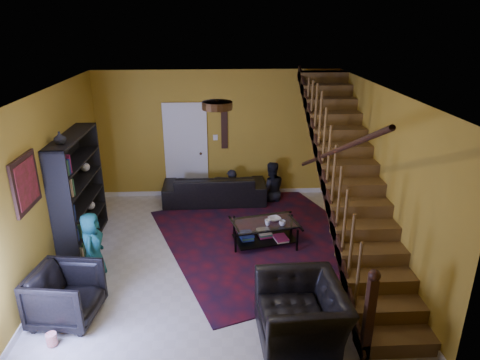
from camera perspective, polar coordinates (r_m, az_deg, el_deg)
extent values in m
plane|color=beige|center=(7.40, -2.68, -10.13)|extent=(5.50, 5.50, 0.00)
plane|color=#B18B27|center=(9.41, -3.00, 6.02)|extent=(5.20, 0.00, 5.20)
plane|color=#B18B27|center=(4.33, -2.60, -13.04)|extent=(5.20, 0.00, 5.20)
plane|color=#B18B27|center=(7.27, -23.83, -0.36)|extent=(0.00, 5.50, 5.50)
plane|color=#B18B27|center=(7.27, 18.07, 0.43)|extent=(0.00, 5.50, 5.50)
plane|color=white|center=(6.42, -3.10, 11.79)|extent=(5.50, 5.50, 0.00)
cube|color=silver|center=(9.83, -2.85, -1.62)|extent=(5.20, 0.02, 0.10)
cube|color=silver|center=(7.82, -22.31, -9.62)|extent=(0.02, 5.50, 0.10)
cube|color=#B18B27|center=(7.14, 14.44, -0.23)|extent=(0.95, 4.92, 2.83)
cube|color=black|center=(6.99, 10.94, 0.30)|extent=(0.04, 5.02, 3.02)
cylinder|color=black|center=(6.86, 11.44, 3.83)|extent=(0.07, 4.20, 2.44)
cube|color=black|center=(5.40, 16.78, -17.39)|extent=(0.10, 0.10, 1.10)
cube|color=black|center=(7.87, -20.65, -1.47)|extent=(0.35, 1.80, 2.00)
cube|color=black|center=(8.10, -20.12, -5.39)|extent=(0.35, 1.72, 0.03)
cube|color=black|center=(7.81, -20.80, -0.38)|extent=(0.35, 1.72, 0.03)
cube|color=silver|center=(9.51, -7.19, 3.70)|extent=(0.82, 0.05, 2.05)
cube|color=maroon|center=(6.36, -26.69, -0.36)|extent=(0.04, 0.74, 0.74)
cube|color=black|center=(9.35, -2.09, 6.89)|extent=(0.14, 0.03, 0.90)
cylinder|color=#3F2814|center=(5.65, -3.06, 9.90)|extent=(0.40, 0.40, 0.10)
cube|color=#4A0D18|center=(7.92, 3.35, -7.83)|extent=(4.50, 4.79, 0.02)
imported|color=black|center=(9.32, -3.41, -1.12)|extent=(2.22, 0.89, 0.64)
imported|color=black|center=(6.29, -22.21, -14.01)|extent=(0.93, 0.92, 0.75)
imported|color=black|center=(5.60, 8.13, -17.23)|extent=(1.07, 1.21, 0.76)
imported|color=black|center=(9.44, -1.15, -1.98)|extent=(0.46, 0.33, 1.18)
imported|color=black|center=(9.48, 4.10, -1.44)|extent=(0.70, 0.58, 1.34)
imported|color=#1C6C68|center=(6.99, -19.07, -8.27)|extent=(0.36, 0.54, 1.08)
cube|color=black|center=(7.38, -0.60, -8.31)|extent=(0.04, 0.04, 0.42)
cube|color=black|center=(7.50, 7.63, -8.02)|extent=(0.04, 0.04, 0.42)
cube|color=black|center=(7.91, -0.80, -6.21)|extent=(0.04, 0.04, 0.42)
cube|color=black|center=(8.02, 6.86, -5.97)|extent=(0.04, 0.04, 0.42)
cube|color=black|center=(7.73, 3.28, -7.75)|extent=(1.17, 0.82, 0.02)
cube|color=silver|center=(7.59, 3.33, -5.70)|extent=(1.24, 0.89, 0.02)
imported|color=#999999|center=(7.48, 5.66, -5.74)|extent=(0.13, 0.13, 0.09)
imported|color=#999999|center=(7.47, 3.70, -5.67)|extent=(0.12, 0.12, 0.10)
imported|color=#999999|center=(7.65, 4.62, -5.21)|extent=(0.28, 0.28, 0.05)
imported|color=#999999|center=(7.09, -22.91, 5.21)|extent=(0.18, 0.18, 0.19)
cylinder|color=red|center=(6.09, -23.82, -18.83)|extent=(0.14, 0.14, 0.15)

